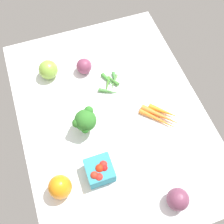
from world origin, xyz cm
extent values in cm
cube|color=white|center=(0.00, 0.00, 1.00)|extent=(104.00, 76.00, 2.00)
cylinder|color=#A7C688|center=(3.13, -11.91, 4.23)|extent=(3.41, 3.41, 4.46)
sphere|color=#317429|center=(3.13, -11.91, 9.71)|extent=(8.67, 8.67, 8.67)
sphere|color=#2E7627|center=(0.51, -9.65, 11.73)|extent=(3.53, 3.53, 3.53)
sphere|color=#2C7625|center=(0.29, -9.94, 9.63)|extent=(3.62, 3.62, 3.62)
sphere|color=#2F6E26|center=(3.39, -15.37, 10.22)|extent=(3.63, 3.63, 3.63)
sphere|color=#2A7A25|center=(6.40, -13.08, 8.77)|extent=(2.94, 2.94, 2.94)
sphere|color=#2F782E|center=(0.03, -13.45, 9.26)|extent=(2.81, 2.81, 2.81)
sphere|color=#733953|center=(41.21, 9.97, 5.99)|extent=(7.98, 7.98, 7.98)
cube|color=teal|center=(22.37, -12.56, 5.32)|extent=(9.79, 9.79, 6.64)
sphere|color=red|center=(22.58, -12.43, 8.37)|extent=(3.18, 3.18, 3.18)
sphere|color=red|center=(23.06, -10.86, 8.39)|extent=(2.48, 2.48, 2.48)
sphere|color=red|center=(25.50, -13.63, 8.00)|extent=(3.10, 3.10, 3.10)
sphere|color=red|center=(24.39, -15.02, 8.39)|extent=(2.87, 2.87, 2.87)
sphere|color=red|center=(21.69, -10.78, 8.11)|extent=(3.10, 3.10, 3.10)
sphere|color=#86B140|center=(-28.23, -20.11, 6.25)|extent=(8.50, 8.50, 8.50)
ellipsoid|color=orange|center=(24.03, -27.55, 7.02)|extent=(10.72, 10.72, 10.05)
cone|color=orange|center=(9.37, 17.33, 3.05)|extent=(14.63, 13.44, 2.09)
cone|color=orange|center=(8.07, 18.84, 3.36)|extent=(14.91, 14.37, 2.72)
cone|color=orange|center=(6.48, 20.67, 3.28)|extent=(10.90, 11.46, 2.56)
cone|color=#40853C|center=(-16.65, 6.82, 2.80)|extent=(6.60, 2.81, 1.60)
cone|color=#478A39|center=(-16.17, 5.50, 2.95)|extent=(7.90, 5.43, 1.90)
cone|color=#488030|center=(-13.97, 2.61, 2.75)|extent=(8.81, 5.72, 1.51)
cone|color=#418A36|center=(-16.47, 3.89, 2.97)|extent=(8.55, 4.90, 1.95)
cone|color=#46823D|center=(-10.53, 2.51, 2.93)|extent=(6.50, 9.32, 1.86)
cone|color=#567E43|center=(-14.55, 5.90, 2.65)|extent=(7.98, 6.11, 1.30)
sphere|color=#803957|center=(-25.57, -4.49, 5.48)|extent=(6.96, 6.96, 6.96)
camera|label=1|loc=(53.04, -18.29, 105.87)|focal=45.05mm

